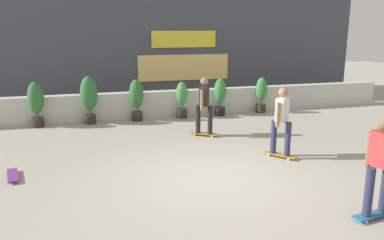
{
  "coord_description": "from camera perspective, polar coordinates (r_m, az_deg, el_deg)",
  "views": [
    {
      "loc": [
        -2.45,
        -6.98,
        3.01
      ],
      "look_at": [
        0.0,
        1.5,
        0.9
      ],
      "focal_mm": 35.63,
      "sensor_mm": 36.0,
      "label": 1
    }
  ],
  "objects": [
    {
      "name": "potted_plant_3",
      "position": [
        13.15,
        -1.52,
        3.25
      ],
      "size": [
        0.39,
        0.39,
        1.25
      ],
      "color": "#2D2823",
      "rests_on": "ground"
    },
    {
      "name": "skateboard_near_camera",
      "position": [
        8.8,
        -25.28,
        -7.47
      ],
      "size": [
        0.34,
        0.82,
        0.08
      ],
      "color": "#72338C",
      "rests_on": "ground"
    },
    {
      "name": "planter_wall",
      "position": [
        13.45,
        -5.33,
        2.42
      ],
      "size": [
        18.0,
        0.4,
        0.9
      ],
      "primitive_type": "cube",
      "color": "beige",
      "rests_on": "ground"
    },
    {
      "name": "potted_plant_0",
      "position": [
        12.8,
        -22.32,
        2.61
      ],
      "size": [
        0.48,
        0.48,
        1.43
      ],
      "color": "#2D2823",
      "rests_on": "ground"
    },
    {
      "name": "potted_plant_2",
      "position": [
        12.83,
        -8.32,
        3.39
      ],
      "size": [
        0.46,
        0.46,
        1.4
      ],
      "color": "#2D2823",
      "rests_on": "ground"
    },
    {
      "name": "building_backdrop",
      "position": [
        17.15,
        -8.14,
        14.11
      ],
      "size": [
        20.0,
        2.08,
        6.5
      ],
      "color": "#424751",
      "rests_on": "ground"
    },
    {
      "name": "potted_plant_1",
      "position": [
        12.7,
        -15.18,
        3.46
      ],
      "size": [
        0.54,
        0.54,
        1.55
      ],
      "color": "#2D2823",
      "rests_on": "ground"
    },
    {
      "name": "potted_plant_5",
      "position": [
        14.19,
        10.36,
        3.98
      ],
      "size": [
        0.42,
        0.42,
        1.31
      ],
      "color": "#2D2823",
      "rests_on": "ground"
    },
    {
      "name": "potted_plant_4",
      "position": [
        13.56,
        4.24,
        3.79
      ],
      "size": [
        0.43,
        0.43,
        1.33
      ],
      "color": "black",
      "rests_on": "ground"
    },
    {
      "name": "skater_far_left",
      "position": [
        6.75,
        26.35,
        -5.86
      ],
      "size": [
        0.82,
        0.56,
        1.7
      ],
      "color": "#266699",
      "rests_on": "ground"
    },
    {
      "name": "ground_plane",
      "position": [
        7.98,
        3.02,
        -8.72
      ],
      "size": [
        48.0,
        48.0,
        0.0
      ],
      "primitive_type": "plane",
      "color": "#A8A093"
    },
    {
      "name": "skater_foreground",
      "position": [
        9.21,
        13.28,
        0.1
      ],
      "size": [
        0.64,
        0.76,
        1.7
      ],
      "color": "#BF8C26",
      "rests_on": "ground"
    },
    {
      "name": "skater_by_wall_left",
      "position": [
        10.82,
        1.83,
        2.42
      ],
      "size": [
        0.77,
        0.61,
        1.7
      ],
      "color": "#BF8C26",
      "rests_on": "ground"
    }
  ]
}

